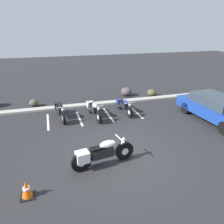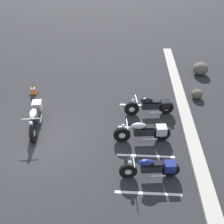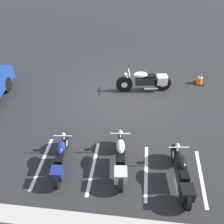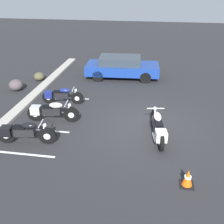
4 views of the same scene
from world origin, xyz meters
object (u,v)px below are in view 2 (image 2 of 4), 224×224
Objects in this scene: parked_bike_1 at (145,131)px; parked_bike_2 at (153,168)px; traffic_cone at (33,89)px; landscape_rock_1 at (197,94)px; parked_bike_0 at (152,106)px; motorcycle_white_featured at (35,116)px; landscape_rock_2 at (200,69)px.

parked_bike_1 reaches higher than parked_bike_2.
parked_bike_1 is 6.12m from traffic_cone.
parked_bike_2 is 3.66× the size of landscape_rock_1.
parked_bike_1 reaches higher than parked_bike_0.
parked_bike_1 is at bearing 71.83° from motorcycle_white_featured.
parked_bike_1 is 4.01× the size of landscape_rock_1.
parked_bike_1 reaches higher than traffic_cone.
parked_bike_2 is at bearing -26.54° from landscape_rock_1.
parked_bike_2 is 3.65× the size of traffic_cone.
landscape_rock_1 is at bearing -154.72° from parked_bike_0.
traffic_cone is (-1.34, -5.64, -0.20)m from parked_bike_0.
landscape_rock_1 is 7.91m from traffic_cone.
parked_bike_0 is at bearing 76.65° from traffic_cone.
traffic_cone is (-3.07, -5.28, -0.20)m from parked_bike_1.
traffic_cone is (2.53, -8.56, -0.08)m from landscape_rock_2.
parked_bike_0 is 1.08× the size of parked_bike_2.
parked_bike_0 is 3.95× the size of traffic_cone.
landscape_rock_1 is at bearing -135.56° from parked_bike_1.
landscape_rock_2 is at bearing -133.83° from parked_bike_0.
motorcycle_white_featured is 1.17× the size of parked_bike_2.
parked_bike_1 is (1.73, -0.36, 0.01)m from parked_bike_0.
motorcycle_white_featured is 4.47m from parked_bike_1.
traffic_cone is (-2.37, -0.87, -0.24)m from motorcycle_white_featured.
landscape_rock_1 is 1.00× the size of traffic_cone.
motorcycle_white_featured is at bearing 20.09° from traffic_cone.
parked_bike_0 reaches higher than landscape_rock_2.
landscape_rock_1 is at bearing 100.04° from motorcycle_white_featured.
parked_bike_0 reaches higher than landscape_rock_1.
landscape_rock_1 is (-4.91, 2.45, -0.19)m from parked_bike_2.
traffic_cone is at bearing -89.43° from landscape_rock_1.
parked_bike_2 is 5.49m from landscape_rock_1.
parked_bike_0 is 2.63× the size of landscape_rock_2.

